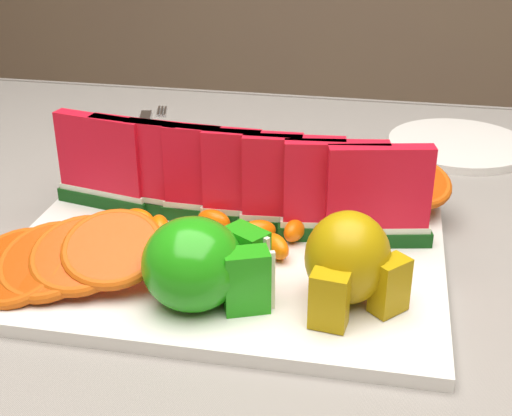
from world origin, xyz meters
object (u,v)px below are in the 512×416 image
object	(u,v)px
pear_cluster	(349,262)
apple_cluster	(202,265)
platter	(225,254)
fork	(144,130)
side_plate	(459,145)

from	to	relation	value
pear_cluster	apple_cluster	bearing A→B (deg)	-170.95
apple_cluster	platter	bearing A→B (deg)	90.90
platter	fork	bearing A→B (deg)	120.80
fork	side_plate	bearing A→B (deg)	2.25
pear_cluster	fork	bearing A→B (deg)	128.61
apple_cluster	pear_cluster	bearing A→B (deg)	9.05
platter	pear_cluster	distance (m)	0.14
side_plate	fork	world-z (taller)	side_plate
side_plate	platter	bearing A→B (deg)	-124.62
pear_cluster	fork	xyz separation A→B (m)	(-0.31, 0.39, -0.05)
platter	apple_cluster	bearing A→B (deg)	-89.10
platter	side_plate	xyz separation A→B (m)	(0.23, 0.34, -0.00)
platter	fork	world-z (taller)	platter
pear_cluster	fork	size ratio (longest dim) A/B	0.48
apple_cluster	pear_cluster	world-z (taller)	pear_cluster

